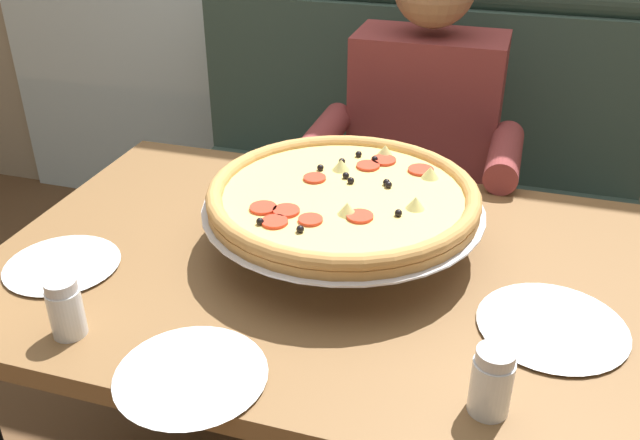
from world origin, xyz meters
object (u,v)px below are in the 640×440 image
shaker_pepper_flakes (66,312)px  shaker_oregano (491,386)px  dining_table (318,298)px  pizza (343,197)px  plate_far_side (62,262)px  diner_main (417,157)px  booth_bench (399,209)px  plate_near_right (191,372)px  plate_near_left (553,323)px

shaker_pepper_flakes → shaker_oregano: (0.68, 0.03, 0.00)m
dining_table → pizza: pizza is taller
shaker_pepper_flakes → plate_far_side: bearing=128.5°
shaker_pepper_flakes → plate_far_side: shaker_pepper_flakes is taller
plate_far_side → dining_table: bearing=19.8°
diner_main → shaker_pepper_flakes: size_ratio=12.12×
booth_bench → shaker_oregano: bearing=-73.7°
shaker_oregano → dining_table: bearing=138.7°
booth_bench → pizza: size_ratio=2.69×
plate_near_right → shaker_oregano: bearing=8.3°
plate_near_left → dining_table: bearing=168.8°
dining_table → pizza: size_ratio=2.29×
booth_bench → shaker_oregano: booth_bench is taller
plate_far_side → pizza: bearing=25.2°
plate_far_side → shaker_oregano: bearing=-10.0°
booth_bench → pizza: booth_bench is taller
shaker_oregano → pizza: bearing=130.5°
booth_bench → dining_table: (0.00, -0.90, 0.26)m
booth_bench → plate_near_left: 1.14m
dining_table → plate_near_left: 0.46m
dining_table → shaker_oregano: (0.35, -0.31, 0.14)m
dining_table → pizza: 0.22m
booth_bench → plate_near_right: 1.33m
pizza → plate_near_left: bearing=-20.5°
plate_near_left → plate_far_side: size_ratio=1.15×
pizza → plate_near_right: size_ratio=2.32×
shaker_pepper_flakes → dining_table: bearing=45.8°
dining_table → pizza: (0.03, 0.07, 0.20)m
plate_far_side → booth_bench: bearing=66.6°
plate_near_right → plate_far_side: (-0.38, 0.21, -0.00)m
booth_bench → shaker_pepper_flakes: (-0.33, -1.24, 0.40)m
pizza → booth_bench: bearing=92.2°
pizza → plate_far_side: pizza is taller
shaker_pepper_flakes → plate_near_left: (0.77, 0.25, -0.03)m
diner_main → plate_near_right: diner_main is taller
diner_main → shaker_pepper_flakes: (-0.41, -0.97, 0.09)m
booth_bench → plate_near_left: bearing=-66.0°
shaker_pepper_flakes → plate_far_side: (-0.14, 0.17, -0.03)m
booth_bench → plate_far_side: bearing=-113.4°
pizza → plate_far_side: (-0.49, -0.23, -0.10)m
diner_main → plate_far_side: size_ratio=5.83×
dining_table → plate_near_left: plate_near_left is taller
booth_bench → plate_near_left: booth_bench is taller
plate_near_right → plate_near_left: bearing=28.6°
pizza → plate_near_left: (0.41, -0.15, -0.10)m
booth_bench → dining_table: bearing=-90.0°
dining_table → diner_main: diner_main is taller
dining_table → plate_far_side: size_ratio=5.77×
plate_near_right → plate_far_side: bearing=151.0°
plate_near_left → plate_far_side: bearing=-175.0°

